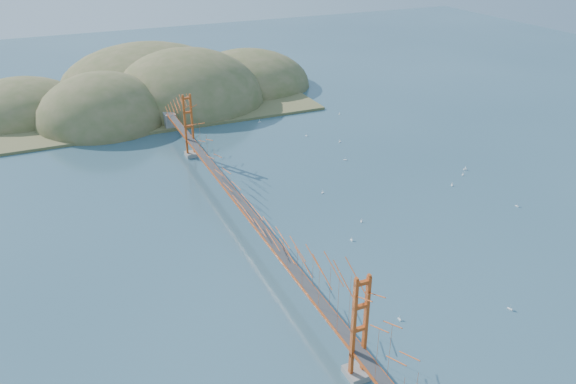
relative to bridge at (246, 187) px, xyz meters
name	(u,v)px	position (x,y,z in m)	size (l,w,h in m)	color
ground	(248,232)	(0.00, -0.18, -7.01)	(320.00, 320.00, 0.00)	#325364
bridge	(246,187)	(0.00, 0.00, 0.00)	(2.20, 94.40, 12.00)	gray
far_headlands	(158,98)	(2.21, 68.33, -7.01)	(84.00, 58.00, 25.00)	olive
sailboat_9	(463,174)	(40.16, 2.60, -6.86)	(0.63, 0.63, 0.66)	white
sailboat_3	(323,192)	(15.11, 6.29, -6.86)	(0.64, 0.64, 0.69)	white
sailboat_11	(465,169)	(42.07, 4.28, -6.85)	(0.64, 0.64, 0.72)	white
sailboat_12	(260,122)	(18.24, 41.82, -6.86)	(0.61, 0.53, 0.69)	white
sailboat_6	(510,308)	(21.07, -28.50, -6.85)	(0.63, 0.64, 0.72)	white
sailboat_10	(400,319)	(8.64, -24.87, -6.86)	(0.45, 0.54, 0.63)	white
sailboat_15	(306,135)	(23.83, 30.39, -6.86)	(0.57, 0.57, 0.64)	white
sailboat_5	(517,206)	(40.19, -9.87, -6.86)	(0.56, 0.59, 0.66)	white
sailboat_4	(452,185)	(35.80, 0.04, -6.85)	(0.67, 0.67, 0.71)	white
sailboat_16	(345,159)	(24.94, 16.49, -6.85)	(0.66, 0.66, 0.71)	white
sailboat_14	(361,221)	(16.01, -4.27, -6.86)	(0.57, 0.57, 0.63)	white
sailboat_7	(339,114)	(36.37, 39.38, -6.87)	(0.51, 0.45, 0.58)	white
sailboat_0	(352,239)	(12.15, -8.16, -6.86)	(0.46, 0.55, 0.64)	white
sailboat_8	(340,141)	(28.35, 24.66, -6.85)	(0.70, 0.70, 0.74)	white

